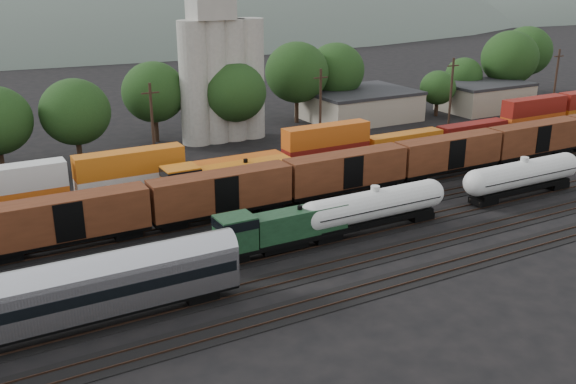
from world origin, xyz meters
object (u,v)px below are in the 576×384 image
green_locomotive (274,230)px  grain_silo (221,66)px  orange_locomotive (220,181)px  tank_car_a (374,206)px  passenger_coach (81,289)px

green_locomotive → grain_silo: size_ratio=0.54×
green_locomotive → orange_locomotive: size_ratio=0.85×
green_locomotive → tank_car_a: (11.24, 0.00, 0.28)m
green_locomotive → orange_locomotive: 15.06m
orange_locomotive → tank_car_a: bearing=-56.4°
tank_car_a → orange_locomotive: size_ratio=0.93×
green_locomotive → orange_locomotive: orange_locomotive is taller
orange_locomotive → grain_silo: grain_silo is taller
passenger_coach → grain_silo: size_ratio=0.81×
passenger_coach → green_locomotive: bearing=15.4°
tank_car_a → passenger_coach: size_ratio=0.73×
green_locomotive → grain_silo: grain_silo is taller
grain_silo → green_locomotive: bearing=-107.5°
passenger_coach → grain_silo: grain_silo is taller
tank_car_a → grain_silo: size_ratio=0.59×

